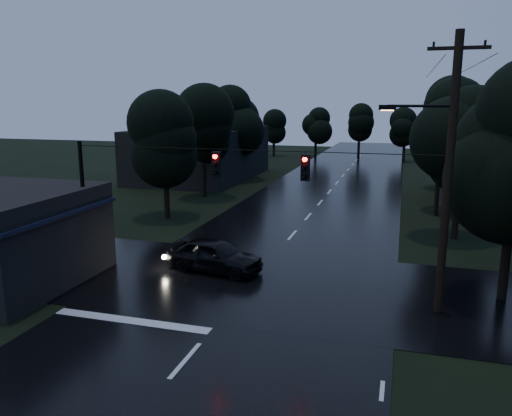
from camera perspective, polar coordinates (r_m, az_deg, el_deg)
The scene contains 15 objects.
main_road at distance 38.78m, azimuth 7.33°, elevation 0.58°, with size 12.00×120.00×0.02m, color black.
cross_street at distance 21.82m, azimuth -0.39°, elevation -8.46°, with size 60.00×9.00×0.02m, color black.
building_far_right at distance 42.68m, azimuth 27.25°, elevation 3.38°, with size 10.00×14.00×4.40m, color black.
building_far_left at distance 51.82m, azimuth -6.29°, elevation 6.27°, with size 10.00×16.00×5.00m, color black.
utility_pole_main at distance 18.77m, azimuth 20.89°, elevation 3.96°, with size 3.50×0.30×10.00m.
utility_pole_far at distance 35.83m, azimuth 20.24°, elevation 5.27°, with size 2.00×0.30×7.50m.
anchor_pole_left at distance 23.37m, azimuth -19.04°, elevation -0.08°, with size 0.18×0.18×6.00m, color black.
span_signals at distance 19.46m, azimuth 0.30°, elevation 4.96°, with size 15.00×0.37×1.12m.
tree_left_a at distance 33.20m, azimuth -10.41°, elevation 7.70°, with size 3.92×3.92×8.26m.
tree_left_b at distance 40.69m, azimuth -6.08°, elevation 9.12°, with size 4.20×4.20×8.85m.
tree_left_c at distance 50.24m, azimuth -2.32°, elevation 10.15°, with size 4.48×4.48×9.44m.
tree_right_a at distance 29.79m, azimuth 22.52°, elevation 7.24°, with size 4.20×4.20×8.85m.
tree_right_b at distance 37.77m, azimuth 22.28°, elevation 8.66°, with size 4.48×4.48×9.44m.
tree_right_c at distance 47.77m, azimuth 21.90°, elevation 9.66°, with size 4.76×4.76×10.03m.
car at distance 22.99m, azimuth -4.77°, elevation -5.40°, with size 1.81×4.50×1.53m, color black.
Camera 1 is at (5.92, -7.56, 7.64)m, focal length 35.00 mm.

